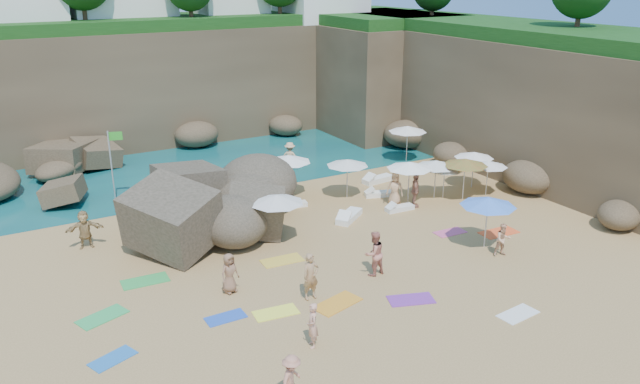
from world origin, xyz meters
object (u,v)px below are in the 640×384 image
rock_outcrop (225,226)px  parasol_0 (288,159)px  person_stand_4 (395,189)px  parasol_1 (270,180)px  parasol_2 (408,129)px  person_stand_6 (312,325)px  lounger_0 (229,219)px  person_stand_5 (85,229)px  person_stand_3 (415,190)px  person_stand_1 (374,253)px  flag_pole (113,157)px  person_stand_2 (290,157)px

rock_outcrop → parasol_0: 5.68m
person_stand_4 → parasol_1: bearing=-158.4°
rock_outcrop → parasol_2: 15.45m
parasol_2 → person_stand_6: 22.48m
parasol_0 → lounger_0: (-4.30, -1.79, -2.05)m
rock_outcrop → parasol_1: bearing=12.5°
rock_outcrop → person_stand_5: 6.52m
parasol_2 → person_stand_3: (-4.84, -7.06, -1.24)m
person_stand_1 → person_stand_4: size_ratio=1.05×
rock_outcrop → flag_pole: 7.68m
flag_pole → person_stand_2: (10.70, 0.19, -1.61)m
parasol_2 → flag_pole: bearing=174.8°
flag_pole → lounger_0: (4.19, -5.69, -2.40)m
parasol_1 → person_stand_4: 6.71m
parasol_2 → lounger_0: parasol_2 is taller
parasol_1 → person_stand_2: bearing=54.3°
lounger_0 → parasol_1: bearing=12.4°
parasol_2 → person_stand_5: (-21.02, -3.69, -1.28)m
parasol_1 → lounger_0: bearing=-177.1°
rock_outcrop → person_stand_5: (-6.41, 0.82, 0.89)m
person_stand_1 → person_stand_3: person_stand_1 is taller
flag_pole → person_stand_6: size_ratio=2.49×
person_stand_3 → person_stand_6: person_stand_3 is taller
person_stand_4 → person_stand_3: bearing=0.5°
rock_outcrop → person_stand_3: 10.14m
parasol_0 → person_stand_5: size_ratio=1.42×
rock_outcrop → person_stand_1: person_stand_1 is taller
rock_outcrop → parasol_1: size_ratio=3.78×
parasol_0 → person_stand_2: size_ratio=1.36×
rock_outcrop → parasol_0: (4.72, 2.29, 2.19)m
flag_pole → person_stand_2: bearing=1.0°
parasol_0 → person_stand_2: parasol_0 is taller
person_stand_6 → lounger_0: bearing=-172.1°
person_stand_4 → rock_outcrop: bearing=-148.4°
parasol_0 → person_stand_2: (2.20, 4.10, -1.26)m
person_stand_1 → parasol_2: bearing=-137.4°
person_stand_2 → person_stand_3: size_ratio=1.00×
flag_pole → person_stand_1: flag_pole is taller
parasol_2 → person_stand_4: (-5.64, -6.33, -1.25)m
person_stand_2 → rock_outcrop: bearing=82.3°
parasol_0 → parasol_2: 10.15m
parasol_1 → person_stand_6: bearing=-109.2°
parasol_1 → person_stand_5: size_ratio=1.13×
parasol_2 → person_stand_3: bearing=-124.4°
parasol_1 → person_stand_3: bearing=-24.4°
parasol_0 → person_stand_6: (-6.07, -13.54, -1.39)m
rock_outcrop → flag_pole: bearing=121.4°
person_stand_1 → person_stand_2: bearing=-109.2°
person_stand_2 → person_stand_3: 9.38m
lounger_0 → person_stand_6: bearing=-89.0°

